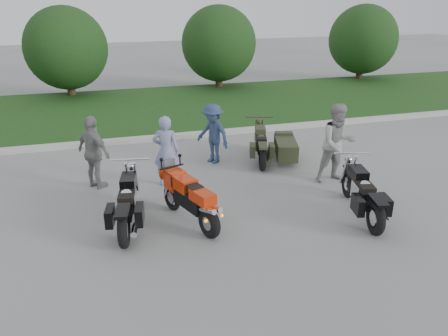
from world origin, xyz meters
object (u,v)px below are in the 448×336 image
object	(u,v)px
cruiser_sidecar	(275,147)
person_grey	(338,143)
cruiser_left	(128,205)
cruiser_right	(363,196)
sportbike_red	(190,198)
person_denim	(213,134)
person_stripe	(166,151)
person_back	(94,153)

from	to	relation	value
cruiser_sidecar	person_grey	size ratio (longest dim) A/B	1.13
cruiser_left	cruiser_right	size ratio (longest dim) A/B	1.02
sportbike_red	cruiser_left	size ratio (longest dim) A/B	0.83
sportbike_red	cruiser_sidecar	distance (m)	4.19
cruiser_sidecar	person_denim	size ratio (longest dim) A/B	1.35
cruiser_sidecar	person_grey	world-z (taller)	person_grey
cruiser_left	person_grey	distance (m)	5.23
person_stripe	person_grey	world-z (taller)	person_grey
person_grey	person_stripe	bearing A→B (deg)	167.25
person_stripe	cruiser_sidecar	bearing A→B (deg)	-145.77
cruiser_right	cruiser_sidecar	world-z (taller)	cruiser_right
person_denim	person_back	world-z (taller)	person_back
cruiser_right	person_grey	xyz separation A→B (m)	(0.43, 1.84, 0.51)
cruiser_sidecar	person_stripe	distance (m)	3.29
cruiser_right	person_stripe	xyz separation A→B (m)	(-3.60, 2.81, 0.40)
cruiser_right	person_denim	world-z (taller)	person_denim
cruiser_right	cruiser_sidecar	size ratio (longest dim) A/B	1.05
cruiser_left	person_grey	size ratio (longest dim) A/B	1.22
person_stripe	person_back	distance (m)	1.69
cruiser_right	person_back	bearing A→B (deg)	163.00
person_denim	cruiser_left	bearing A→B (deg)	-72.58
person_grey	person_back	bearing A→B (deg)	167.72
cruiser_sidecar	person_stripe	world-z (taller)	person_stripe
person_stripe	person_grey	distance (m)	4.15
person_back	person_grey	bearing A→B (deg)	-140.61
person_grey	person_back	xyz separation A→B (m)	(-5.69, 1.31, -0.10)
person_stripe	cruiser_left	bearing A→B (deg)	80.14
cruiser_left	person_denim	world-z (taller)	person_denim
sportbike_red	person_denim	distance (m)	3.58
cruiser_sidecar	sportbike_red	bearing A→B (deg)	-119.19
person_denim	person_grey	bearing A→B (deg)	17.22
sportbike_red	cruiser_sidecar	world-z (taller)	sportbike_red
sportbike_red	cruiser_sidecar	size ratio (longest dim) A/B	0.89
cruiser_sidecar	person_back	xyz separation A→B (m)	(-4.82, -0.43, 0.47)
person_stripe	person_back	world-z (taller)	person_back
cruiser_right	person_stripe	distance (m)	4.58
cruiser_right	cruiser_sidecar	bearing A→B (deg)	110.92
cruiser_left	person_grey	world-z (taller)	person_grey
person_denim	person_back	size ratio (longest dim) A/B	0.93
cruiser_right	person_denim	bearing A→B (deg)	131.84
person_grey	person_denim	distance (m)	3.35
cruiser_sidecar	person_back	distance (m)	4.86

